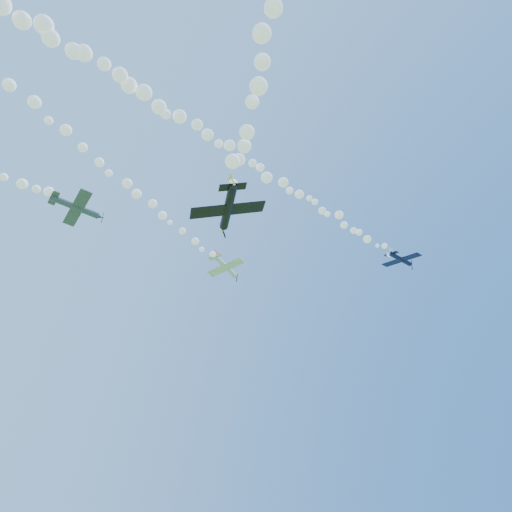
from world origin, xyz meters
TOP-DOWN VIEW (x-y plane):
  - plane_white at (4.15, 4.79)m, footprint 7.24×7.70m
  - smoke_trail_white at (-35.19, -9.70)m, footprint 74.76×29.23m
  - plane_navy at (28.98, -14.81)m, footprint 7.11×7.17m
  - smoke_trail_navy at (-8.09, -17.05)m, footprint 69.96×6.65m
  - plane_grey at (-22.99, -0.16)m, footprint 7.70×7.98m
  - plane_black at (-10.60, -20.65)m, footprint 7.71×7.65m

SIDE VIEW (x-z plane):
  - plane_black at x=-10.60m, z-range 33.73..36.64m
  - plane_grey at x=-22.99m, z-range 44.66..46.71m
  - smoke_trail_white at x=-35.19m, z-range 49.22..52.30m
  - plane_white at x=4.15m, z-range 49.57..52.51m
  - smoke_trail_navy at x=-8.09m, z-range 49.72..52.49m
  - plane_navy at x=28.98m, z-range 50.12..52.55m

